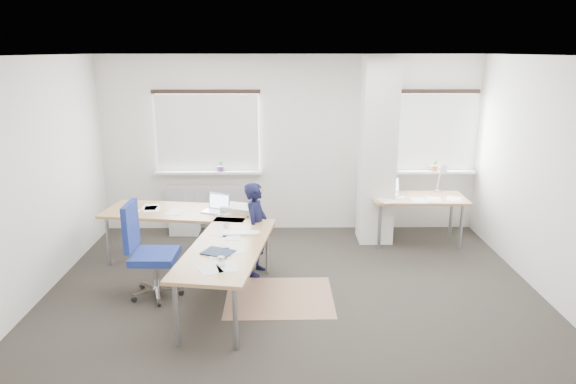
{
  "coord_description": "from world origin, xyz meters",
  "views": [
    {
      "loc": [
        -0.12,
        -5.58,
        2.86
      ],
      "look_at": [
        -0.05,
        0.9,
        1.06
      ],
      "focal_mm": 32.0,
      "sensor_mm": 36.0,
      "label": 1
    }
  ],
  "objects_px": {
    "desk_side": "(418,199)",
    "task_chair": "(152,271)",
    "desk_main": "(204,229)",
    "person": "(256,229)"
  },
  "relations": [
    {
      "from": "desk_side",
      "to": "person",
      "type": "distance_m",
      "value": 2.63
    },
    {
      "from": "task_chair",
      "to": "person",
      "type": "height_order",
      "value": "person"
    },
    {
      "from": "desk_main",
      "to": "task_chair",
      "type": "distance_m",
      "value": 0.81
    },
    {
      "from": "desk_side",
      "to": "task_chair",
      "type": "height_order",
      "value": "desk_side"
    },
    {
      "from": "desk_main",
      "to": "desk_side",
      "type": "height_order",
      "value": "desk_side"
    },
    {
      "from": "desk_main",
      "to": "person",
      "type": "xyz_separation_m",
      "value": [
        0.65,
        0.2,
        -0.08
      ]
    },
    {
      "from": "desk_main",
      "to": "task_chair",
      "type": "relative_size",
      "value": 2.51
    },
    {
      "from": "desk_side",
      "to": "task_chair",
      "type": "bearing_deg",
      "value": -152.68
    },
    {
      "from": "person",
      "to": "task_chair",
      "type": "bearing_deg",
      "value": 132.23
    },
    {
      "from": "desk_main",
      "to": "desk_side",
      "type": "xyz_separation_m",
      "value": [
        3.03,
        1.31,
        -0.01
      ]
    }
  ]
}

